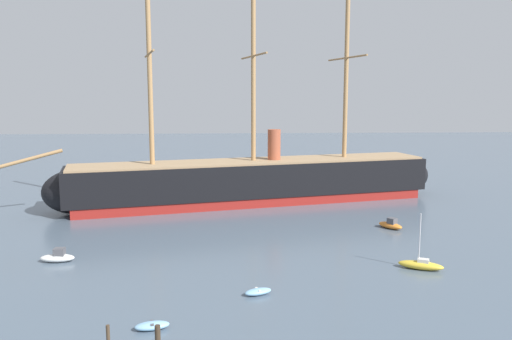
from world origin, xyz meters
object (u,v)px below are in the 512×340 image
(dinghy_near_centre, at_px, (258,292))
(motorboat_distant_centre, at_px, (239,191))
(tall_ship, at_px, (253,180))
(sailboat_mid_right, at_px, (421,265))
(motorboat_alongside_stern, at_px, (391,225))
(dinghy_foreground_left, at_px, (152,326))
(mooring_piling_nearest, at_px, (158,340))
(motorboat_mid_left, at_px, (58,257))

(dinghy_near_centre, distance_m, motorboat_distant_centre, 45.07)
(tall_ship, height_order, sailboat_mid_right, tall_ship)
(motorboat_distant_centre, bearing_deg, motorboat_alongside_stern, -51.08)
(dinghy_foreground_left, xyz_separation_m, mooring_piling_nearest, (0.95, -3.76, 0.73))
(dinghy_foreground_left, bearing_deg, tall_ship, 77.62)
(dinghy_foreground_left, relative_size, motorboat_distant_centre, 0.62)
(motorboat_mid_left, height_order, motorboat_distant_centre, motorboat_distant_centre)
(tall_ship, xyz_separation_m, mooring_piling_nearest, (-8.81, -48.25, -2.58))
(motorboat_distant_centre, xyz_separation_m, mooring_piling_nearest, (-6.66, -55.07, 0.43))
(motorboat_mid_left, bearing_deg, mooring_piling_nearest, -56.95)
(dinghy_foreground_left, xyz_separation_m, motorboat_distant_centre, (7.61, 51.30, 0.30))
(tall_ship, distance_m, mooring_piling_nearest, 49.11)
(tall_ship, relative_size, mooring_piling_nearest, 32.75)
(dinghy_foreground_left, xyz_separation_m, sailboat_mid_right, (24.89, 11.94, 0.17))
(motorboat_distant_centre, bearing_deg, mooring_piling_nearest, -96.90)
(tall_ship, xyz_separation_m, motorboat_alongside_stern, (17.02, -16.92, -3.12))
(tall_ship, bearing_deg, motorboat_mid_left, -127.74)
(dinghy_foreground_left, bearing_deg, mooring_piling_nearest, -75.87)
(sailboat_mid_right, distance_m, motorboat_alongside_stern, 15.74)
(sailboat_mid_right, xyz_separation_m, motorboat_alongside_stern, (1.89, 15.62, 0.02))
(sailboat_mid_right, distance_m, mooring_piling_nearest, 28.64)
(dinghy_foreground_left, xyz_separation_m, dinghy_near_centre, (8.26, 6.23, -0.01))
(dinghy_near_centre, xyz_separation_m, motorboat_mid_left, (-20.34, 10.03, 0.22))
(tall_ship, height_order, motorboat_mid_left, tall_ship)
(mooring_piling_nearest, bearing_deg, motorboat_mid_left, 123.05)
(dinghy_near_centre, height_order, motorboat_mid_left, motorboat_mid_left)
(tall_ship, bearing_deg, dinghy_near_centre, -92.25)
(dinghy_near_centre, xyz_separation_m, mooring_piling_nearest, (-7.31, -10.00, 0.75))
(motorboat_alongside_stern, xyz_separation_m, mooring_piling_nearest, (-25.83, -31.33, 0.54))
(dinghy_near_centre, distance_m, mooring_piling_nearest, 12.41)
(dinghy_foreground_left, xyz_separation_m, motorboat_mid_left, (-12.08, 16.26, 0.21))
(sailboat_mid_right, bearing_deg, mooring_piling_nearest, -146.73)
(dinghy_near_centre, bearing_deg, motorboat_alongside_stern, 49.03)
(motorboat_mid_left, height_order, sailboat_mid_right, sailboat_mid_right)
(dinghy_near_centre, height_order, motorboat_distant_centre, motorboat_distant_centre)
(sailboat_mid_right, distance_m, motorboat_distant_centre, 42.99)
(tall_ship, height_order, motorboat_distant_centre, tall_ship)
(dinghy_near_centre, relative_size, mooring_piling_nearest, 1.29)
(motorboat_mid_left, xyz_separation_m, mooring_piling_nearest, (13.03, -20.03, 0.52))
(dinghy_foreground_left, height_order, motorboat_distant_centre, motorboat_distant_centre)
(sailboat_mid_right, relative_size, motorboat_distant_centre, 1.28)
(tall_ship, bearing_deg, motorboat_distant_centre, 107.52)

